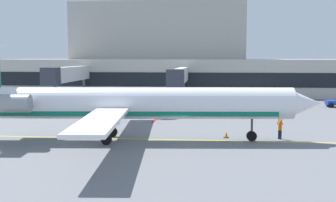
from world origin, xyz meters
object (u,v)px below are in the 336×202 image
(belt_loader, at_px, (161,110))
(marshaller, at_px, (280,128))
(baggage_tug, at_px, (103,100))
(fuel_tank, at_px, (271,95))
(regional_jet, at_px, (120,104))

(belt_loader, bearing_deg, marshaller, -45.50)
(baggage_tug, distance_m, fuel_tank, 26.06)
(belt_loader, distance_m, fuel_tank, 21.88)
(belt_loader, bearing_deg, fuel_tank, 45.43)
(baggage_tug, bearing_deg, fuel_tank, 10.71)
(regional_jet, distance_m, marshaller, 14.73)
(regional_jet, relative_size, belt_loader, 10.96)
(baggage_tug, relative_size, fuel_tank, 0.57)
(baggage_tug, distance_m, marshaller, 32.66)
(regional_jet, bearing_deg, marshaller, 8.86)
(regional_jet, relative_size, marshaller, 18.15)
(fuel_tank, bearing_deg, regional_jet, -119.44)
(belt_loader, height_order, fuel_tank, fuel_tank)
(fuel_tank, bearing_deg, marshaller, -95.78)
(regional_jet, distance_m, belt_loader, 15.26)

